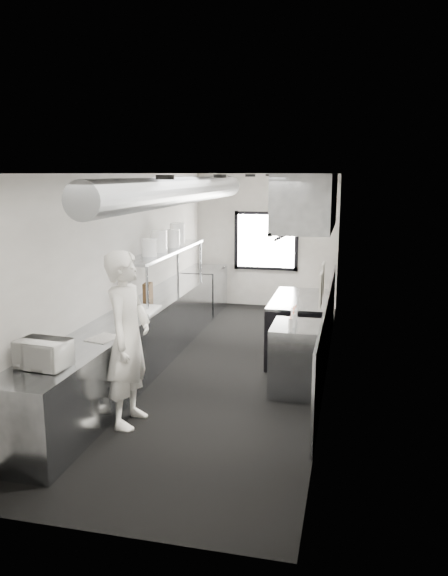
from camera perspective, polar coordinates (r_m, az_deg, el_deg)
The scene contains 35 objects.
floor at distance 8.29m, azimuth -0.12°, elevation -8.06°, with size 3.00×8.00×0.01m, color black.
ceiling at distance 7.80m, azimuth -0.13°, elevation 11.67°, with size 3.00×8.00×0.01m, color silver.
wall_back at distance 11.82m, azimuth 4.35°, elevation 4.84°, with size 3.00×0.02×2.80m, color silver.
wall_front at distance 4.26m, azimuth -12.71°, elevation -7.85°, with size 3.00×0.02×2.80m, color silver.
wall_left at distance 8.40m, azimuth -10.14°, elevation 1.89°, with size 0.02×8.00×2.80m, color silver.
wall_right at distance 7.73m, azimuth 10.77°, elevation 1.03°, with size 0.02×8.00×2.80m, color silver.
wall_cladding at distance 8.22m, azimuth 10.50°, elevation -4.42°, with size 0.03×5.50×1.10m, color gray.
hvac_duct at distance 8.38m, azimuth -4.22°, elevation 9.93°, with size 0.40×0.40×6.40m, color gray.
service_window at distance 11.78m, azimuth 4.33°, elevation 4.82°, with size 1.36×0.05×1.25m.
exhaust_hood at distance 8.34m, azimuth 8.45°, elevation 8.73°, with size 0.81×2.20×0.88m.
prep_counter at distance 8.03m, azimuth -9.00°, elevation -5.49°, with size 0.70×6.00×0.90m, color gray.
pass_shelf at distance 9.19m, azimuth -5.94°, elevation 3.70°, with size 0.45×3.00×0.68m.
range at distance 8.65m, azimuth 7.68°, elevation -4.07°, with size 0.88×1.60×0.94m.
bottle_station at distance 7.31m, azimuth 7.47°, elevation -7.18°, with size 0.65×0.80×0.90m, color gray.
far_work_table at distance 11.43m, azimuth -2.05°, elevation -0.19°, with size 0.70×1.20×0.90m, color gray.
notice_sheet_a at distance 6.52m, azimuth 10.09°, elevation 0.87°, with size 0.02×0.28×0.38m, color beige.
notice_sheet_b at distance 6.18m, azimuth 9.89°, elevation -0.18°, with size 0.02×0.28×0.38m, color beige.
line_cook at distance 6.30m, azimuth -9.82°, elevation -5.18°, with size 0.73×0.48×1.99m, color white.
microwave at distance 5.85m, azimuth -18.06°, elevation -6.43°, with size 0.47×0.36×0.28m, color silver.
deli_tub_a at distance 6.17m, azimuth -17.69°, elevation -6.41°, with size 0.13×0.13×0.09m, color #B0BBAC.
deli_tub_b at distance 6.28m, azimuth -16.95°, elevation -5.94°, with size 0.15×0.15×0.11m, color #B0BBAC.
newspaper at distance 6.70m, azimuth -12.24°, elevation -5.05°, with size 0.29×0.37×0.01m, color silver.
small_plate at distance 7.28m, azimuth -10.30°, elevation -3.58°, with size 0.18×0.18×0.02m, color white.
pastry at distance 7.27m, azimuth -10.32°, elevation -3.21°, with size 0.08×0.08×0.08m, color tan.
cutting_board at distance 7.97m, azimuth -8.49°, elevation -2.18°, with size 0.43×0.58×0.02m, color white.
knife_block at distance 8.63m, azimuth -7.82°, elevation -0.31°, with size 0.10×0.23×0.25m, color #50361C.
plate_stack_a at distance 8.49m, azimuth -7.67°, elevation 4.14°, with size 0.23×0.23×0.26m, color white.
plate_stack_b at distance 8.95m, azimuth -6.70°, elevation 4.80°, with size 0.27×0.27×0.34m, color white.
plate_stack_c at distance 9.48m, azimuth -5.19°, elevation 5.09°, with size 0.21×0.21×0.30m, color white.
plate_stack_d at distance 9.67m, azimuth -4.80°, elevation 5.49°, with size 0.25×0.25×0.39m, color white.
squeeze_bottle_a at distance 6.87m, azimuth 6.82°, elevation -3.76°, with size 0.05×0.05×0.16m, color white.
squeeze_bottle_b at distance 7.05m, azimuth 7.12°, elevation -3.32°, with size 0.06×0.06×0.18m, color white.
squeeze_bottle_c at distance 7.15m, azimuth 7.17°, elevation -3.00°, with size 0.07×0.07×0.20m, color white.
squeeze_bottle_d at distance 7.26m, azimuth 7.13°, elevation -2.81°, with size 0.06×0.06×0.19m, color white.
squeeze_bottle_e at distance 7.44m, azimuth 7.33°, elevation -2.57°, with size 0.05×0.05×0.16m, color white.
Camera 1 is at (1.79, -7.60, 2.80)m, focal length 34.67 mm.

